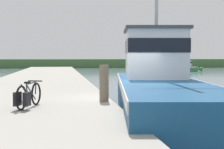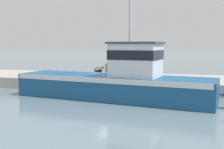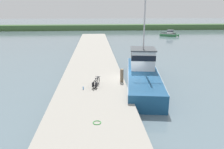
{
  "view_description": "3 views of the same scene",
  "coord_description": "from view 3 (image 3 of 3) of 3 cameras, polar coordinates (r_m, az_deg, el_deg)",
  "views": [
    {
      "loc": [
        -2.44,
        -12.25,
        2.3
      ],
      "look_at": [
        -0.53,
        0.36,
        1.64
      ],
      "focal_mm": 55.0,
      "sensor_mm": 36.0,
      "label": 1
    },
    {
      "loc": [
        17.59,
        4.37,
        3.32
      ],
      "look_at": [
        0.25,
        -0.37,
        1.4
      ],
      "focal_mm": 45.0,
      "sensor_mm": 36.0,
      "label": 2
    },
    {
      "loc": [
        -3.38,
        -19.99,
        7.26
      ],
      "look_at": [
        -1.73,
        1.21,
        0.87
      ],
      "focal_mm": 35.0,
      "sensor_mm": 36.0,
      "label": 3
    }
  ],
  "objects": [
    {
      "name": "ground_plane",
      "position": [
        21.54,
        4.86,
        -3.04
      ],
      "size": [
        320.0,
        320.0,
        0.0
      ],
      "primitive_type": "plane",
      "color": "slate"
    },
    {
      "name": "dock_pier",
      "position": [
        21.14,
        -5.09,
        -2.27
      ],
      "size": [
        6.03,
        80.0,
        0.82
      ],
      "primitive_type": "cube",
      "color": "#A39E93",
      "rests_on": "ground_plane"
    },
    {
      "name": "far_shoreline",
      "position": [
        87.69,
        18.34,
        11.75
      ],
      "size": [
        180.0,
        5.0,
        1.83
      ],
      "primitive_type": "cube",
      "color": "#426638",
      "rests_on": "ground_plane"
    },
    {
      "name": "fishing_boat_main",
      "position": [
        21.95,
        8.01,
        0.42
      ],
      "size": [
        4.68,
        14.5,
        9.94
      ],
      "rotation": [
        0.0,
        0.0,
        -0.15
      ],
      "color": "navy",
      "rests_on": "ground_plane"
    },
    {
      "name": "boat_blue_far",
      "position": [
        63.48,
        14.7,
        10.24
      ],
      "size": [
        4.95,
        3.77,
        1.85
      ],
      "rotation": [
        0.0,
        0.0,
        -2.15
      ],
      "color": "#337F47",
      "rests_on": "ground_plane"
    },
    {
      "name": "bicycle_touring",
      "position": [
        18.81,
        -4.24,
        -2.22
      ],
      "size": [
        0.75,
        1.71,
        0.77
      ],
      "rotation": [
        0.0,
        0.0,
        -0.31
      ],
      "color": "black",
      "rests_on": "dock_pier"
    },
    {
      "name": "mooring_post",
      "position": [
        19.98,
        2.58,
        -0.28
      ],
      "size": [
        0.31,
        0.31,
        1.22
      ],
      "primitive_type": "cylinder",
      "color": "#756651",
      "rests_on": "dock_pier"
    },
    {
      "name": "hose_coil",
      "position": [
        13.21,
        -3.94,
        -12.43
      ],
      "size": [
        0.5,
        0.5,
        0.04
      ],
      "primitive_type": "torus",
      "color": "green",
      "rests_on": "dock_pier"
    },
    {
      "name": "water_bottle_by_bike",
      "position": [
        18.39,
        -7.52,
        -3.53
      ],
      "size": [
        0.07,
        0.07,
        0.25
      ],
      "primitive_type": "cylinder",
      "color": "blue",
      "rests_on": "dock_pier"
    }
  ]
}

